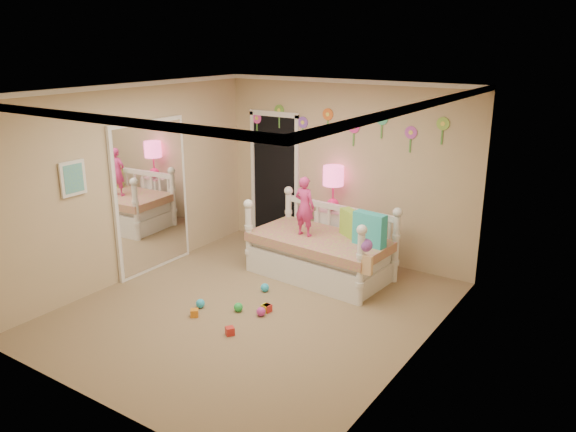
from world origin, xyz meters
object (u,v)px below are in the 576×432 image
Objects in this scene: daybed at (320,240)px; child at (305,206)px; nightstand at (332,234)px; table_lamp at (333,181)px.

child is at bearing -153.56° from daybed.
table_lamp reaches higher than nightstand.
table_lamp reaches higher than daybed.
nightstand is at bearing -86.06° from child.
table_lamp is at bearing 111.49° from daybed.
child is 1.13× the size of nightstand.
table_lamp is (-0.00, 0.00, 0.80)m from nightstand.
nightstand is 1.09× the size of table_lamp.
table_lamp is (-0.02, 0.80, 0.18)m from child.
child is 0.82m from table_lamp.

